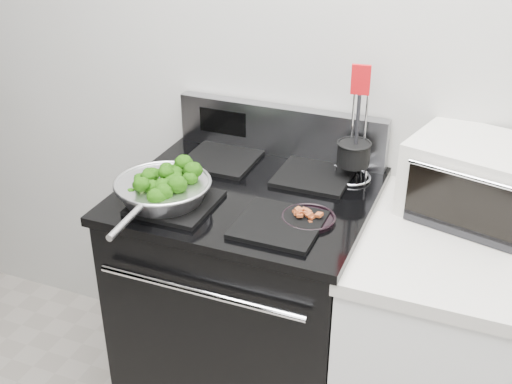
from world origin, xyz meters
The scene contains 8 objects.
back_wall centered at (0.00, 1.75, 1.35)m, with size 4.00×0.02×2.70m, color beige.
gas_range centered at (-0.30, 1.41, 0.49)m, with size 0.79×0.69×1.13m.
counter centered at (0.39, 1.41, 0.46)m, with size 0.62×0.68×0.92m.
skillet centered at (-0.51, 1.23, 1.00)m, with size 0.30×0.47×0.06m.
broccoli_pile centered at (-0.51, 1.24, 1.02)m, with size 0.23×0.23×0.08m, color black, non-canonical shape.
bacon_plate centered at (-0.06, 1.31, 0.97)m, with size 0.16×0.16×0.04m.
utensil_holder centered at (-0.01, 1.62, 1.02)m, with size 0.13×0.13×0.39m.
toaster_oven centered at (0.39, 1.58, 1.04)m, with size 0.47×0.40×0.24m.
Camera 1 is at (0.41, -0.26, 1.92)m, focal length 45.00 mm.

